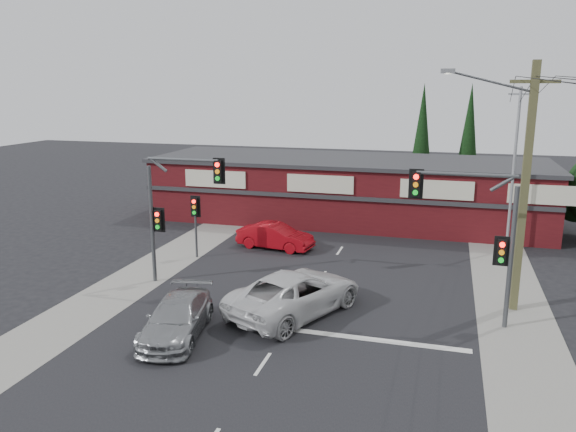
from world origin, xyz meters
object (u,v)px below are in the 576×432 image
(shop_building, at_px, (347,189))
(silver_suv, at_px, (177,318))
(utility_pole, at_px, (522,181))
(red_sedan, at_px, (275,236))
(white_suv, at_px, (295,293))

(shop_building, bearing_deg, silver_suv, -97.77)
(silver_suv, relative_size, utility_pole, 0.48)
(red_sedan, distance_m, shop_building, 8.73)
(silver_suv, xyz_separation_m, red_sedan, (0.11, 11.91, 0.02))
(white_suv, xyz_separation_m, red_sedan, (-3.53, 8.64, -0.16))
(utility_pole, bearing_deg, shop_building, 123.76)
(shop_building, bearing_deg, utility_pole, -56.24)
(silver_suv, bearing_deg, white_suv, 31.40)
(red_sedan, xyz_separation_m, utility_pole, (11.99, -5.79, 4.68))
(white_suv, bearing_deg, silver_suv, 66.61)
(silver_suv, bearing_deg, utility_pole, 16.35)
(white_suv, relative_size, shop_building, 0.23)
(red_sedan, relative_size, shop_building, 0.16)
(red_sedan, bearing_deg, utility_pole, -106.74)
(white_suv, bearing_deg, red_sedan, -43.04)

